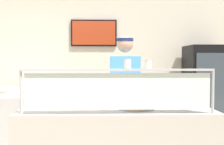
% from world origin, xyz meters
% --- Properties ---
extents(shop_rear_unit, '(6.36, 0.13, 2.70)m').
position_xyz_m(shop_rear_unit, '(0.98, 2.67, 1.36)').
color(shop_rear_unit, silver).
rests_on(shop_rear_unit, ground).
extents(sneeze_guard, '(1.79, 0.06, 0.42)m').
position_xyz_m(sneeze_guard, '(0.98, 0.06, 1.22)').
color(sneeze_guard, '#B2B5BC').
rests_on(sneeze_guard, serving_counter).
extents(pizza_tray, '(0.41, 0.41, 0.04)m').
position_xyz_m(pizza_tray, '(1.17, 0.35, 0.97)').
color(pizza_tray, '#9EA0A8').
rests_on(pizza_tray, serving_counter).
extents(pizza_server, '(0.11, 0.29, 0.01)m').
position_xyz_m(pizza_server, '(1.17, 0.33, 0.99)').
color(pizza_server, '#ADAFB7').
rests_on(pizza_server, pizza_tray).
extents(parmesan_shaker, '(0.06, 0.06, 0.09)m').
position_xyz_m(parmesan_shaker, '(1.07, 0.06, 1.41)').
color(parmesan_shaker, white).
rests_on(parmesan_shaker, sneeze_guard).
extents(pepper_flake_shaker, '(0.06, 0.06, 0.08)m').
position_xyz_m(pepper_flake_shaker, '(1.26, 0.06, 1.40)').
color(pepper_flake_shaker, white).
rests_on(pepper_flake_shaker, sneeze_guard).
extents(worker_figure, '(0.41, 0.50, 1.76)m').
position_xyz_m(worker_figure, '(1.13, 1.04, 1.01)').
color(worker_figure, '#23232D').
rests_on(worker_figure, ground).
extents(drink_fridge, '(0.67, 0.66, 1.71)m').
position_xyz_m(drink_fridge, '(2.64, 2.23, 0.86)').
color(drink_fridge, black).
rests_on(drink_fridge, ground).
extents(prep_shelf, '(0.70, 0.55, 0.85)m').
position_xyz_m(prep_shelf, '(-0.67, 2.19, 0.43)').
color(prep_shelf, '#B7BABF').
rests_on(prep_shelf, ground).
extents(pizza_box_stack, '(0.47, 0.46, 0.13)m').
position_xyz_m(pizza_box_stack, '(-0.66, 2.19, 0.92)').
color(pizza_box_stack, silver).
rests_on(pizza_box_stack, prep_shelf).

